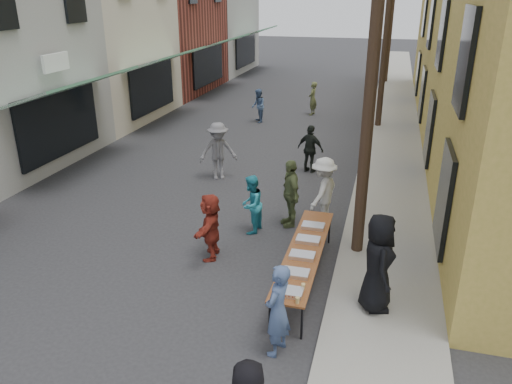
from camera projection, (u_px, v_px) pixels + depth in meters
The scene contains 26 objects.
ground at pixel (130, 296), 10.11m from camera, with size 120.00×120.00×0.00m, color #28282B.
sidewalk at pixel (394, 127), 22.31m from camera, with size 2.20×60.00×0.10m, color gray.
storefront_row at pixel (86, 26), 24.35m from camera, with size 8.00×37.00×9.00m.
utility_pole_near at pixel (373, 57), 10.06m from camera, with size 0.26×0.26×9.00m, color #2D2116.
utility_pole_mid at pixel (387, 22), 20.80m from camera, with size 0.26×0.26×9.00m, color #2D2116.
utility_pole_far at pixel (392, 11), 31.53m from camera, with size 0.26×0.26×9.00m, color #2D2116.
serving_table at pixel (305, 252), 10.35m from camera, with size 0.70×4.00×0.75m.
catering_tray_sausage at pixel (289, 292), 8.84m from camera, with size 0.50×0.33×0.08m, color maroon.
catering_tray_foil_b at pixel (296, 273), 9.42m from camera, with size 0.50×0.33×0.08m, color #B2B2B7.
catering_tray_buns at pixel (302, 255), 10.05m from camera, with size 0.50×0.33×0.08m, color tan.
catering_tray_foil_d at pixel (308, 240), 10.68m from camera, with size 0.50×0.33×0.08m, color #B2B2B7.
catering_tray_buns_end at pixel (313, 226), 11.30m from camera, with size 0.50×0.33×0.08m, color tan.
condiment_jar_a at pixel (273, 299), 8.63m from camera, with size 0.07×0.07×0.08m, color #A57F26.
condiment_jar_b at pixel (274, 296), 8.72m from camera, with size 0.07×0.07×0.08m, color #A57F26.
condiment_jar_c at pixel (276, 293), 8.81m from camera, with size 0.07×0.07×0.08m, color #A57F26.
cup_stack at pixel (297, 300), 8.56m from camera, with size 0.08×0.08×0.12m, color tan.
guest_front_b at pixel (278, 310), 8.24m from camera, with size 0.61×0.40×1.68m, color #425781.
guest_front_c at pixel (251, 204), 12.51m from camera, with size 0.74×0.57×1.52m, color teal.
guest_front_d at pixel (323, 192), 12.88m from camera, with size 1.18×0.68×1.83m, color silver.
guest_front_e at pixel (290, 193), 12.84m from camera, with size 1.05×0.44×1.80m, color #57653A.
guest_queue_back at pixel (211, 226), 11.31m from camera, with size 1.45×0.46×1.57m, color maroon.
server at pixel (378, 263), 9.24m from camera, with size 0.95×0.62×1.93m, color black.
passerby_left at pixel (218, 151), 16.06m from camera, with size 1.21×0.69×1.87m, color slate.
passerby_mid at pixel (310, 149), 16.68m from camera, with size 0.95×0.40×1.62m, color black.
passerby_right at pixel (313, 98), 24.44m from camera, with size 0.59×0.39×1.62m, color #5A6239.
passerby_far at pixel (258, 106), 23.06m from camera, with size 0.75×0.58×1.54m, color #4B6691.
Camera 1 is at (4.70, -7.61, 5.76)m, focal length 35.00 mm.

